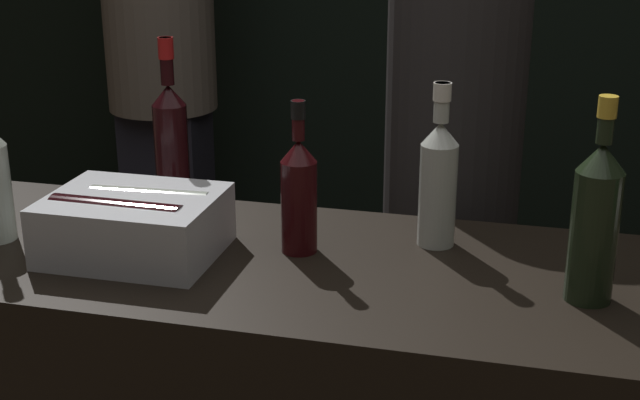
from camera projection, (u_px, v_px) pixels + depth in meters
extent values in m
cube|color=#B7BABF|center=(134.00, 225.00, 1.77)|extent=(0.33, 0.26, 0.12)
cylinder|color=black|center=(116.00, 217.00, 1.73)|extent=(0.27, 0.08, 0.07)
cylinder|color=#9EA899|center=(150.00, 204.00, 1.80)|extent=(0.25, 0.08, 0.07)
cylinder|color=black|center=(593.00, 237.00, 1.56)|extent=(0.08, 0.08, 0.24)
cone|color=black|center=(602.00, 158.00, 1.51)|extent=(0.08, 0.08, 0.05)
cylinder|color=black|center=(606.00, 120.00, 1.49)|extent=(0.03, 0.03, 0.08)
cylinder|color=gold|center=(608.00, 107.00, 1.48)|extent=(0.03, 0.03, 0.04)
cylinder|color=black|center=(172.00, 156.00, 2.03)|extent=(0.08, 0.08, 0.24)
cone|color=black|center=(168.00, 95.00, 1.98)|extent=(0.08, 0.08, 0.05)
cylinder|color=black|center=(166.00, 61.00, 1.95)|extent=(0.03, 0.03, 0.10)
cylinder|color=maroon|center=(166.00, 48.00, 1.94)|extent=(0.03, 0.03, 0.05)
cylinder|color=#B2B7AD|center=(438.00, 195.00, 1.81)|extent=(0.08, 0.08, 0.21)
cone|color=#B2B7AD|center=(440.00, 134.00, 1.76)|extent=(0.08, 0.08, 0.05)
cylinder|color=#B2B7AD|center=(442.00, 103.00, 1.74)|extent=(0.03, 0.03, 0.08)
cylinder|color=white|center=(442.00, 92.00, 1.73)|extent=(0.04, 0.04, 0.04)
cylinder|color=black|center=(299.00, 207.00, 1.78)|extent=(0.07, 0.07, 0.19)
cone|color=black|center=(299.00, 151.00, 1.74)|extent=(0.07, 0.07, 0.04)
cylinder|color=black|center=(298.00, 120.00, 1.72)|extent=(0.03, 0.03, 0.08)
cylinder|color=black|center=(298.00, 110.00, 1.71)|extent=(0.03, 0.03, 0.04)
cube|color=black|center=(441.00, 382.00, 2.44)|extent=(0.26, 0.19, 0.76)
cylinder|color=black|center=(454.00, 122.00, 2.20)|extent=(0.34, 0.34, 0.70)
cube|color=black|center=(170.00, 214.00, 3.54)|extent=(0.31, 0.22, 0.87)
cylinder|color=#60564C|center=(158.00, 4.00, 3.26)|extent=(0.41, 0.41, 0.78)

